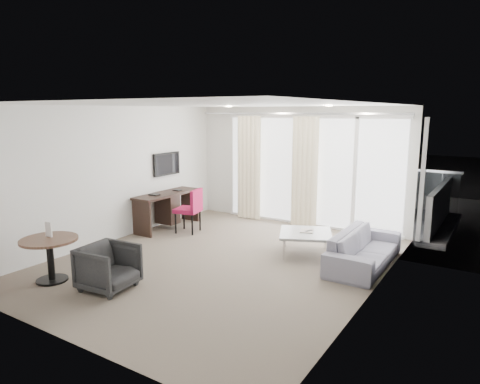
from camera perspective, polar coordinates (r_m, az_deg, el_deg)
The scene contains 27 objects.
floor at distance 7.32m, azimuth -2.54°, elevation -9.24°, with size 5.00×6.00×0.00m, color #675B4D.
ceiling at distance 6.88m, azimuth -2.72°, elevation 11.57°, with size 5.00×6.00×0.00m, color white.
wall_left at distance 8.64m, azimuth -16.38°, elevation 2.32°, with size 0.00×6.00×2.60m, color silver.
wall_right at distance 5.94m, azimuth 17.59°, elevation -1.40°, with size 0.00×6.00×2.60m, color silver.
wall_front at distance 4.89m, azimuth -23.19°, elevation -4.33°, with size 5.00×0.00×2.60m, color silver.
window_panel at distance 9.45m, azimuth 9.30°, elevation 2.69°, with size 4.00×0.02×2.38m, color white, non-canonical shape.
window_frame at distance 9.44m, azimuth 9.26°, elevation 2.68°, with size 4.10×0.06×2.44m, color white, non-canonical shape.
curtain_left at distance 9.96m, azimuth 1.21°, elevation 3.23°, with size 0.60×0.20×2.38m, color #F5E6BE, non-canonical shape.
curtain_right at distance 9.32m, azimuth 8.62°, elevation 2.60°, with size 0.60×0.20×2.38m, color #F5E6BE, non-canonical shape.
curtain_track at distance 9.33m, azimuth 7.41°, elevation 10.34°, with size 4.80×0.04×0.04m, color #B2B2B7, non-canonical shape.
downlight_a at distance 8.71m, azimuth -1.53°, elevation 11.33°, with size 0.12×0.12×0.02m, color #FFE0B2.
downlight_b at distance 7.74m, azimuth 11.76°, elevation 11.19°, with size 0.12×0.12×0.02m, color #FFE0B2.
desk at distance 9.40m, azimuth -9.65°, elevation -2.42°, with size 0.51×1.64×0.77m, color black, non-canonical shape.
tv at distance 9.61m, azimuth -9.75°, elevation 3.71°, with size 0.05×0.80×0.50m, color black, non-canonical shape.
desk_chair at distance 8.98m, azimuth -6.98°, elevation -2.46°, with size 0.50×0.47×0.93m, color #9C133E, non-canonical shape.
round_table at distance 7.00m, azimuth -23.94°, elevation -8.27°, with size 0.82×0.82×0.66m, color #492F21, non-canonical shape.
menu_card at distance 7.00m, azimuth -24.14°, elevation -4.94°, with size 0.12×0.02×0.22m, color white, non-canonical shape.
tub_armchair at distance 6.42m, azimuth -17.13°, elevation -9.57°, with size 0.69×0.71×0.65m, color black.
coffee_table at distance 7.71m, azimuth 8.71°, elevation -6.74°, with size 0.89×0.89×0.40m, color gray, non-canonical shape.
remote at distance 7.70m, azimuth 9.16°, elevation -5.52°, with size 0.05×0.15×0.02m, color black, non-canonical shape.
magazine at distance 7.73m, azimuth 8.90°, elevation -5.46°, with size 0.21×0.26×0.02m, color gray, non-canonical shape.
sofa at distance 7.34m, azimuth 16.25°, elevation -7.27°, with size 1.94×0.76×0.57m, color slate.
terrace_slab at distance 11.07m, azimuth 12.18°, elevation -2.88°, with size 5.60×3.00×0.12m, color #4D4D50.
rattan_chair_a at distance 11.05m, azimuth 15.23°, elevation -0.65°, with size 0.53×0.53×0.78m, color #412C19, non-canonical shape.
rattan_chair_b at distance 10.58m, azimuth 20.28°, elevation -1.32°, with size 0.56×0.56×0.82m, color #412C19, non-canonical shape.
rattan_table at distance 10.49m, azimuth 15.25°, elevation -2.07°, with size 0.49×0.49×0.49m, color #412C19, non-canonical shape.
balustrade at distance 12.31m, azimuth 14.62°, elevation 1.03°, with size 5.50×0.06×1.05m, color #B2B2B7, non-canonical shape.
Camera 1 is at (3.93, -5.64, 2.49)m, focal length 32.00 mm.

